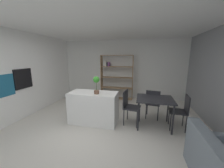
# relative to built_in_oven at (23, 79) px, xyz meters

# --- Properties ---
(ground_plane) EXTENTS (8.66, 8.66, 0.00)m
(ground_plane) POSITION_rel_built_in_oven_xyz_m (2.33, -0.32, -1.22)
(ground_plane) COLOR beige
(ceiling_slab) EXTENTS (6.16, 6.31, 0.06)m
(ceiling_slab) POSITION_rel_built_in_oven_xyz_m (2.33, -0.32, 1.43)
(ceiling_slab) COLOR white
(ceiling_slab) RESTS_ON ground_plane
(back_partition) EXTENTS (6.16, 0.06, 2.63)m
(back_partition) POSITION_rel_built_in_oven_xyz_m (2.33, 2.81, 0.09)
(back_partition) COLOR silver
(back_partition) RESTS_ON ground_plane
(tall_cabinet_run_left) EXTENTS (0.67, 5.69, 2.63)m
(tall_cabinet_run_left) POSITION_rel_built_in_oven_xyz_m (-0.36, -0.32, 0.09)
(tall_cabinet_run_left) COLOR white
(tall_cabinet_run_left) RESTS_ON ground_plane
(built_in_oven) EXTENTS (0.06, 0.59, 0.59)m
(built_in_oven) POSITION_rel_built_in_oven_xyz_m (0.00, 0.00, 0.00)
(built_in_oven) COLOR black
(built_in_oven) RESTS_ON ground_plane
(kitchen_island) EXTENTS (1.35, 0.63, 0.89)m
(kitchen_island) POSITION_rel_built_in_oven_xyz_m (2.19, 0.12, -0.78)
(kitchen_island) COLOR white
(kitchen_island) RESTS_ON ground_plane
(potted_plant_on_island) EXTENTS (0.17, 0.17, 0.47)m
(potted_plant_on_island) POSITION_rel_built_in_oven_xyz_m (2.33, 0.02, -0.04)
(potted_plant_on_island) COLOR brown
(potted_plant_on_island) RESTS_ON kitchen_island
(open_bookshelf) EXTENTS (1.43, 0.31, 1.95)m
(open_bookshelf) POSITION_rel_built_in_oven_xyz_m (2.36, 2.50, -0.19)
(open_bookshelf) COLOR #997551
(open_bookshelf) RESTS_ON ground_plane
(dining_table) EXTENTS (0.94, 0.81, 0.79)m
(dining_table) POSITION_rel_built_in_oven_xyz_m (3.86, 0.28, -0.53)
(dining_table) COLOR #232328
(dining_table) RESTS_ON ground_plane
(dining_chair_far) EXTENTS (0.45, 0.46, 0.91)m
(dining_chair_far) POSITION_rel_built_in_oven_xyz_m (3.85, 0.72, -0.68)
(dining_chair_far) COLOR #232328
(dining_chair_far) RESTS_ON ground_plane
(dining_chair_island_side) EXTENTS (0.48, 0.51, 0.95)m
(dining_chair_island_side) POSITION_rel_built_in_oven_xyz_m (3.18, 0.30, -0.65)
(dining_chair_island_side) COLOR #232328
(dining_chair_island_side) RESTS_ON ground_plane
(dining_chair_window_side) EXTENTS (0.44, 0.44, 0.91)m
(dining_chair_window_side) POSITION_rel_built_in_oven_xyz_m (4.54, 0.27, -0.67)
(dining_chair_window_side) COLOR #232328
(dining_chair_window_side) RESTS_ON ground_plane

